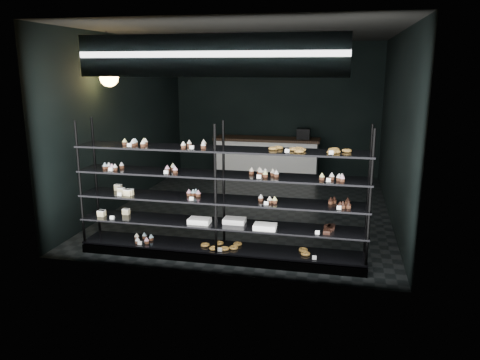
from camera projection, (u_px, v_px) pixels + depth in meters
The scene contains 5 objects.
room at pixel (253, 124), 8.55m from camera, with size 5.01×6.01×3.20m.
display_shelf at pixel (219, 215), 6.46m from camera, with size 4.00×0.50×1.91m.
signage at pixel (208, 55), 5.50m from camera, with size 3.30×0.05×0.50m.
pendant_lamp at pixel (109, 77), 7.68m from camera, with size 0.30×0.30×0.88m.
service_counter at pixel (267, 158), 11.21m from camera, with size 2.50×0.65×1.23m.
Camera 1 is at (1.58, -8.41, 2.61)m, focal length 35.00 mm.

